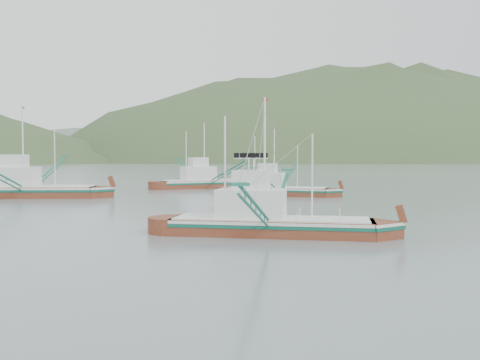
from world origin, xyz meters
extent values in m
plane|color=slate|center=(0.00, 0.00, 0.00)|extent=(1200.00, 1200.00, 0.00)
cube|color=maroon|center=(0.43, -0.47, 0.17)|extent=(13.03, 8.30, 1.70)
cube|color=silver|center=(0.43, -0.47, 0.89)|extent=(12.83, 8.26, 0.19)
cube|color=#0C5943|center=(0.43, -0.47, 0.68)|extent=(12.83, 8.28, 0.19)
cube|color=silver|center=(0.43, -0.47, 1.06)|extent=(12.38, 7.89, 0.10)
cube|color=silver|center=(-0.74, 0.05, 1.96)|extent=(4.99, 4.22, 1.87)
cube|color=silver|center=(-0.74, 0.05, 3.49)|extent=(2.78, 2.61, 1.19)
cylinder|color=white|center=(0.04, -0.30, 4.85)|extent=(0.14, 0.14, 7.65)
cylinder|color=white|center=(-2.29, 0.74, 4.27)|extent=(0.12, 0.12, 6.50)
cylinder|color=white|center=(2.76, -1.51, 3.70)|extent=(0.10, 0.10, 5.36)
cube|color=maroon|center=(5.41, 48.95, 0.20)|extent=(15.31, 7.02, 1.97)
cube|color=silver|center=(5.41, 48.95, 1.04)|extent=(15.03, 7.03, 0.22)
cube|color=#0C5943|center=(5.41, 48.95, 0.79)|extent=(15.04, 7.05, 0.22)
cube|color=silver|center=(5.41, 48.95, 1.23)|extent=(14.54, 6.67, 0.12)
cube|color=silver|center=(3.97, 48.63, 2.27)|extent=(5.50, 4.14, 2.17)
cube|color=silver|center=(3.97, 48.63, 4.05)|extent=(2.97, 2.67, 1.38)
cylinder|color=white|center=(4.93, 48.84, 5.63)|extent=(0.16, 0.16, 8.88)
cylinder|color=white|center=(2.04, 48.21, 4.96)|extent=(0.14, 0.14, 7.55)
cylinder|color=white|center=(8.31, 49.58, 4.29)|extent=(0.12, 0.12, 6.22)
cube|color=maroon|center=(-18.85, 35.58, 0.21)|extent=(16.66, 7.72, 2.15)
cube|color=silver|center=(-18.85, 35.58, 1.13)|extent=(16.36, 7.73, 0.24)
cube|color=#0C5943|center=(-18.85, 35.58, 0.86)|extent=(16.37, 7.75, 0.24)
cube|color=silver|center=(-18.85, 35.58, 1.34)|extent=(15.83, 7.33, 0.13)
cube|color=silver|center=(-20.43, 35.94, 2.47)|extent=(5.99, 4.53, 2.36)
cube|color=silver|center=(-20.43, 35.94, 4.40)|extent=(3.24, 2.92, 1.50)
cylinder|color=white|center=(-19.38, 35.70, 6.12)|extent=(0.17, 0.17, 9.67)
cylinder|color=white|center=(-15.71, 34.88, 4.67)|extent=(0.13, 0.13, 6.77)
cube|color=maroon|center=(11.04, 31.04, 0.17)|extent=(12.57, 9.46, 1.69)
cube|color=silver|center=(11.04, 31.04, 0.89)|extent=(12.39, 9.39, 0.19)
cube|color=#0C5943|center=(11.04, 31.04, 0.68)|extent=(12.40, 9.40, 0.19)
cube|color=silver|center=(11.04, 31.04, 1.06)|extent=(11.95, 8.99, 0.10)
cube|color=silver|center=(9.96, 31.70, 1.94)|extent=(5.01, 4.50, 1.86)
cube|color=silver|center=(9.96, 31.70, 3.46)|extent=(2.84, 2.73, 1.18)
cylinder|color=white|center=(10.68, 31.26, 4.81)|extent=(0.14, 0.14, 7.60)
cylinder|color=white|center=(8.51, 32.58, 4.24)|extent=(0.12, 0.12, 6.46)
cylinder|color=white|center=(13.20, 29.73, 3.67)|extent=(0.10, 0.10, 5.32)
ellipsoid|color=#344B26|center=(240.00, 430.00, 0.00)|extent=(684.00, 432.00, 306.00)
ellipsoid|color=slate|center=(30.00, 560.00, 0.00)|extent=(960.00, 400.00, 240.00)
camera|label=1|loc=(-9.55, -32.54, 5.01)|focal=40.00mm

